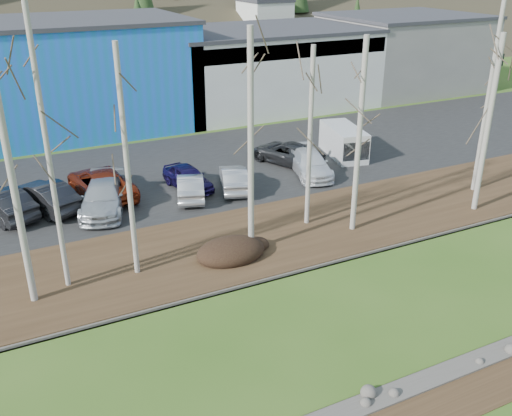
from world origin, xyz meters
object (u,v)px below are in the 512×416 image
car_1 (2,203)px  van_white (345,142)px  car_2 (101,183)px  car_7 (310,163)px  car_9 (190,186)px  car_8 (45,196)px  car_4 (188,177)px  car_6 (286,152)px  car_5 (234,178)px  car_3 (103,197)px

car_1 → van_white: van_white is taller
car_2 → car_7: car_2 is taller
car_1 → car_9: 9.81m
car_8 → car_1: bearing=-22.5°
car_7 → car_4: bearing=-173.4°
car_4 → car_6: 7.48m
car_5 → car_9: same height
car_4 → car_9: (-0.32, -1.29, -0.00)m
car_5 → car_7: (5.22, 0.14, 0.03)m
car_2 → car_3: 2.02m
car_4 → car_8: 7.86m
car_1 → car_3: car_1 is taller
car_7 → car_1: bearing=-170.2°
car_1 → car_5: car_1 is taller
car_5 → van_white: van_white is taller
car_8 → car_5: bearing=147.5°
car_8 → car_4: bearing=153.8°
car_5 → car_7: 5.22m
car_1 → car_3: (4.88, -1.45, -0.02)m
car_1 → car_9: (9.65, -1.80, -0.11)m
van_white → car_1: bearing=-166.1°
car_6 → car_9: bearing=-4.1°
car_1 → car_4: 9.98m
car_9 → car_5: bearing=-161.0°
car_8 → car_3: bearing=129.7°
car_2 → car_4: car_2 is taller
car_2 → van_white: van_white is taller
car_8 → car_9: (7.52, -1.80, -0.11)m
car_8 → car_9: size_ratio=1.16×
car_4 → car_9: bearing=-112.7°
van_white → car_9: bearing=-156.8°
car_5 → van_white: 9.39m
car_4 → car_6: bearing=2.1°
car_4 → car_5: (2.35, -1.29, -0.00)m
car_2 → car_9: bearing=146.6°
car_2 → car_5: 7.48m
car_1 → car_2: size_ratio=0.83×
car_5 → car_2: bearing=0.7°
car_7 → car_9: bearing=-163.8°
car_7 → car_3: bearing=-165.7°
car_6 → car_7: size_ratio=1.02×
car_6 → car_3: bearing=-12.8°
car_7 → car_8: 15.51m
car_4 → car_8: (-7.85, 0.51, 0.11)m
car_2 → car_6: bearing=176.1°
car_6 → van_white: van_white is taller
car_1 → car_7: 17.62m
car_4 → car_3: bearing=-178.3°
car_4 → car_1: bearing=168.3°
car_6 → car_7: 2.57m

